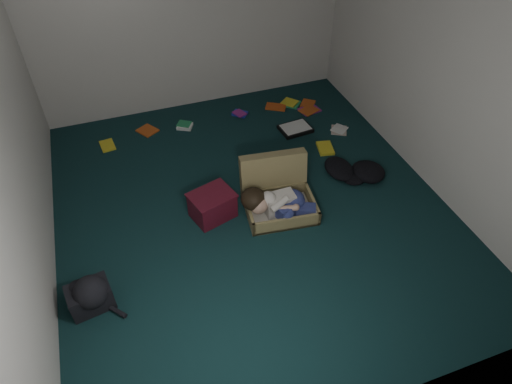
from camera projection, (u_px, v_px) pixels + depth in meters
floor at (251, 207)px, 4.88m from camera, size 4.50×4.50×0.00m
wall_back at (190, 9)px, 5.56m from camera, size 4.50×0.00×4.50m
wall_front at (388, 311)px, 2.44m from camera, size 4.50×0.00×4.50m
wall_left at (5, 148)px, 3.50m from camera, size 0.00×4.50×4.50m
wall_right at (442, 65)px, 4.49m from camera, size 0.00×4.50×4.50m
suitcase at (277, 194)px, 4.81m from camera, size 0.79×0.78×0.52m
person at (277, 203)px, 4.64m from camera, size 0.76×0.44×0.32m
maroon_bin at (212, 205)px, 4.69m from camera, size 0.51×0.45×0.30m
backpack at (90, 296)px, 3.89m from camera, size 0.50×0.42×0.27m
clothing_pile at (355, 170)px, 5.22m from camera, size 0.58×0.52×0.15m
paper_tray at (295, 129)px, 5.91m from camera, size 0.42×0.33×0.06m
book_scatter at (254, 121)px, 6.06m from camera, size 3.08×1.40×0.02m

